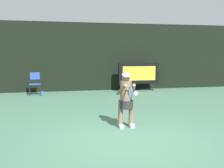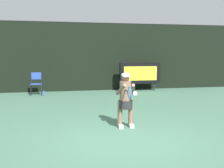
% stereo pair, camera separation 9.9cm
% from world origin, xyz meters
% --- Properties ---
extents(ground, '(18.00, 22.00, 0.03)m').
position_xyz_m(ground, '(0.00, -0.19, -0.01)').
color(ground, '#426B55').
extents(backdrop_screen, '(18.00, 0.12, 3.66)m').
position_xyz_m(backdrop_screen, '(0.00, 8.50, 1.81)').
color(backdrop_screen, black).
rests_on(backdrop_screen, ground).
extents(scoreboard, '(2.20, 0.21, 1.50)m').
position_xyz_m(scoreboard, '(2.84, 7.71, 0.95)').
color(scoreboard, black).
rests_on(scoreboard, ground).
extents(umpire_chair, '(0.52, 0.44, 1.08)m').
position_xyz_m(umpire_chair, '(-2.48, 7.45, 0.62)').
color(umpire_chair, black).
rests_on(umpire_chair, ground).
extents(water_bottle, '(0.07, 0.07, 0.27)m').
position_xyz_m(water_bottle, '(-2.12, 7.05, 0.12)').
color(water_bottle, blue).
rests_on(water_bottle, ground).
extents(tennis_player, '(0.53, 0.61, 1.48)m').
position_xyz_m(tennis_player, '(0.30, 1.03, 0.81)').
color(tennis_player, white).
rests_on(tennis_player, ground).
extents(tennis_racket, '(0.03, 0.60, 0.31)m').
position_xyz_m(tennis_racket, '(0.26, 0.48, 1.04)').
color(tennis_racket, black).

